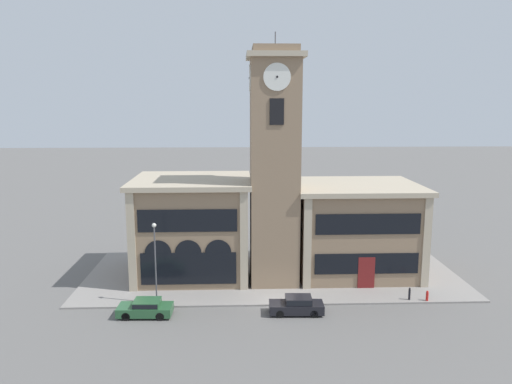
{
  "coord_description": "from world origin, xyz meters",
  "views": [
    {
      "loc": [
        -3.36,
        -38.71,
        16.52
      ],
      "look_at": [
        -1.74,
        3.49,
        8.96
      ],
      "focal_mm": 35.0,
      "sensor_mm": 36.0,
      "label": 1
    }
  ],
  "objects": [
    {
      "name": "fire_hydrant",
      "position": [
        12.53,
        0.35,
        0.57
      ],
      "size": [
        0.22,
        0.22,
        0.87
      ],
      "color": "red",
      "rests_on": "sidewalk_kerb"
    },
    {
      "name": "clock_tower",
      "position": [
        -0.0,
        5.63,
        10.72
      ],
      "size": [
        4.99,
        4.99,
        22.54
      ],
      "color": "#897056",
      "rests_on": "ground_plane"
    },
    {
      "name": "parked_car_mid",
      "position": [
        1.32,
        -1.53,
        0.74
      ],
      "size": [
        4.35,
        1.87,
        1.42
      ],
      "rotation": [
        0.0,
        0.0,
        3.11
      ],
      "color": "black",
      "rests_on": "ground_plane"
    },
    {
      "name": "town_hall_right_wing",
      "position": [
        8.12,
        8.27,
        4.44
      ],
      "size": [
        12.06,
        10.33,
        8.83
      ],
      "color": "#897056",
      "rests_on": "ground_plane"
    },
    {
      "name": "town_hall_left_wing",
      "position": [
        -7.68,
        8.27,
        4.75
      ],
      "size": [
        11.18,
        10.33,
        9.46
      ],
      "color": "#897056",
      "rests_on": "ground_plane"
    },
    {
      "name": "bollard",
      "position": [
        11.1,
        0.59,
        0.67
      ],
      "size": [
        0.18,
        0.18,
        1.06
      ],
      "color": "black",
      "rests_on": "sidewalk_kerb"
    },
    {
      "name": "ground_plane",
      "position": [
        0.0,
        0.0,
        0.0
      ],
      "size": [
        300.0,
        300.0,
        0.0
      ],
      "primitive_type": "plane",
      "color": "#605E5B"
    },
    {
      "name": "street_lamp",
      "position": [
        -10.09,
        0.66,
        4.52
      ],
      "size": [
        0.36,
        0.36,
        6.83
      ],
      "color": "#4C4C51",
      "rests_on": "sidewalk_kerb"
    },
    {
      "name": "parked_car_near",
      "position": [
        -10.6,
        -1.53,
        0.7
      ],
      "size": [
        4.29,
        2.01,
        1.33
      ],
      "rotation": [
        0.0,
        0.0,
        3.11
      ],
      "color": "#285633",
      "rests_on": "ground_plane"
    },
    {
      "name": "sidewalk_kerb",
      "position": [
        0.0,
        7.56,
        0.07
      ],
      "size": [
        35.6,
        15.12,
        0.15
      ],
      "color": "gray",
      "rests_on": "ground_plane"
    }
  ]
}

